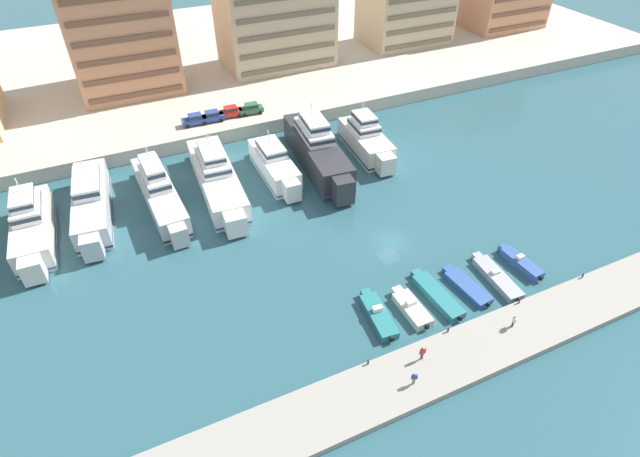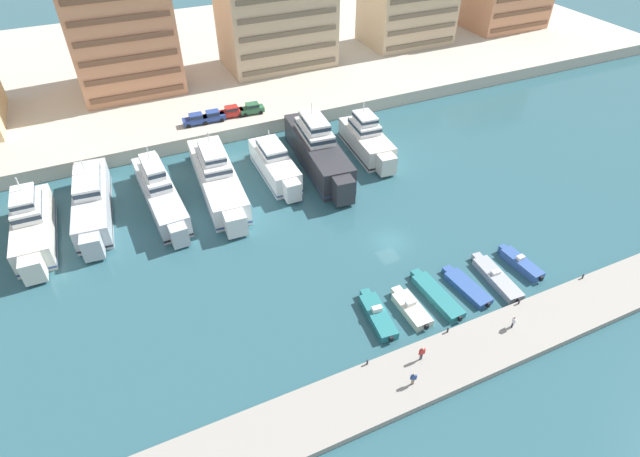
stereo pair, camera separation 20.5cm
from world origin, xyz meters
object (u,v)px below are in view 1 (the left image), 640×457
(yacht_ivory_mid_right, at_px, (366,140))
(pedestrian_near_edge, at_px, (423,352))
(car_red_mid_left, at_px, (230,111))
(yacht_ivory_far_left, at_px, (32,226))
(yacht_silver_left, at_px, (91,202))
(car_blue_far_left, at_px, (195,119))
(pedestrian_mid_deck, at_px, (414,378))
(motorboat_blue_center_left, at_px, (467,286))
(motorboat_blue_center_right, at_px, (521,263))
(yacht_white_center_left, at_px, (217,177))
(motorboat_grey_center, at_px, (496,277))
(yacht_white_center, at_px, (274,165))
(car_blue_left, at_px, (212,116))
(motorboat_cream_left, at_px, (411,308))
(car_green_center_left, at_px, (251,108))
(motorboat_teal_mid_left, at_px, (437,295))
(motorboat_teal_far_left, at_px, (378,315))
(yacht_charcoal_center_right, at_px, (318,150))
(pedestrian_far_side, at_px, (514,320))
(yacht_silver_mid_left, at_px, (159,192))

(yacht_ivory_mid_right, relative_size, pedestrian_near_edge, 8.76)
(car_red_mid_left, bearing_deg, yacht_ivory_far_left, -150.10)
(yacht_silver_left, distance_m, car_blue_far_left, 23.21)
(pedestrian_near_edge, height_order, pedestrian_mid_deck, pedestrian_near_edge)
(motorboat_blue_center_left, bearing_deg, motorboat_blue_center_right, 2.62)
(yacht_white_center_left, bearing_deg, yacht_ivory_mid_right, 1.24)
(yacht_silver_left, distance_m, car_red_mid_left, 28.25)
(motorboat_blue_center_right, bearing_deg, motorboat_grey_center, -171.07)
(motorboat_grey_center, distance_m, car_blue_far_left, 52.67)
(yacht_white_center, height_order, car_blue_left, yacht_white_center)
(car_blue_far_left, relative_size, pedestrian_mid_deck, 2.64)
(motorboat_cream_left, height_order, motorboat_grey_center, motorboat_cream_left)
(car_green_center_left, bearing_deg, pedestrian_near_edge, -91.10)
(yacht_silver_left, xyz_separation_m, motorboat_cream_left, (29.08, -32.23, -1.56))
(car_green_center_left, bearing_deg, motorboat_blue_center_left, -78.78)
(motorboat_teal_mid_left, bearing_deg, motorboat_teal_far_left, 178.59)
(car_green_center_left, bearing_deg, motorboat_cream_left, -87.81)
(motorboat_blue_center_left, bearing_deg, pedestrian_mid_deck, -146.66)
(motorboat_blue_center_right, bearing_deg, yacht_ivory_mid_right, 97.13)
(motorboat_teal_mid_left, relative_size, car_red_mid_left, 1.97)
(yacht_charcoal_center_right, bearing_deg, pedestrian_near_edge, -99.08)
(yacht_white_center_left, xyz_separation_m, yacht_ivory_mid_right, (24.25, 0.53, -0.03))
(yacht_ivory_far_left, height_order, motorboat_grey_center, yacht_ivory_far_left)
(motorboat_blue_center_left, bearing_deg, yacht_ivory_far_left, 145.92)
(motorboat_grey_center, height_order, car_green_center_left, car_green_center_left)
(motorboat_blue_center_left, bearing_deg, car_blue_far_left, 111.92)
(motorboat_teal_far_left, xyz_separation_m, motorboat_blue_center_right, (19.32, -0.10, 0.04))
(yacht_white_center_left, bearing_deg, car_blue_far_left, 86.19)
(yacht_ivory_mid_right, bearing_deg, yacht_white_center, -178.20)
(car_blue_left, xyz_separation_m, pedestrian_far_side, (16.47, -53.81, -1.61))
(yacht_silver_left, distance_m, car_green_center_left, 31.12)
(motorboat_blue_center_left, height_order, pedestrian_far_side, pedestrian_far_side)
(yacht_white_center, xyz_separation_m, motorboat_teal_far_left, (0.12, -30.22, -1.46))
(yacht_white_center, xyz_separation_m, car_green_center_left, (2.04, 16.29, 1.37))
(yacht_ivory_far_left, relative_size, motorboat_grey_center, 2.10)
(motorboat_teal_far_left, height_order, motorboat_cream_left, motorboat_teal_far_left)
(car_blue_left, bearing_deg, motorboat_blue_center_left, -71.04)
(yacht_ivory_far_left, xyz_separation_m, yacht_ivory_mid_right, (47.93, 1.62, -0.07))
(yacht_silver_mid_left, distance_m, yacht_ivory_mid_right, 32.28)
(motorboat_teal_mid_left, relative_size, car_blue_far_left, 1.98)
(motorboat_cream_left, bearing_deg, car_blue_far_left, 103.59)
(pedestrian_near_edge, bearing_deg, pedestrian_mid_deck, -138.11)
(yacht_ivory_mid_right, distance_m, car_blue_left, 25.79)
(car_blue_left, xyz_separation_m, car_red_mid_left, (3.29, 0.33, 0.00))
(yacht_silver_mid_left, bearing_deg, yacht_ivory_mid_right, 1.48)
(yacht_charcoal_center_right, distance_m, motorboat_cream_left, 31.12)
(yacht_white_center, distance_m, motorboat_cream_left, 31.15)
(pedestrian_far_side, bearing_deg, yacht_ivory_mid_right, 84.17)
(motorboat_teal_far_left, distance_m, motorboat_teal_mid_left, 7.39)
(car_blue_far_left, relative_size, car_red_mid_left, 1.00)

